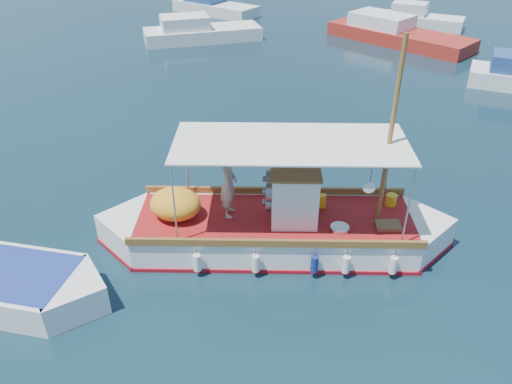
# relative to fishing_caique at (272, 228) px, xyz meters

# --- Properties ---
(ground) EXTENTS (160.00, 160.00, 0.00)m
(ground) POSITION_rel_fishing_caique_xyz_m (0.67, 0.30, -0.54)
(ground) COLOR black
(ground) RESTS_ON ground
(fishing_caique) EXTENTS (9.60, 4.45, 6.06)m
(fishing_caique) POSITION_rel_fishing_caique_xyz_m (0.00, 0.00, 0.00)
(fishing_caique) COLOR white
(fishing_caique) RESTS_ON ground
(bg_boat_nw) EXTENTS (7.48, 5.91, 1.80)m
(bg_boat_nw) POSITION_rel_fishing_caique_xyz_m (-9.76, 19.29, -0.05)
(bg_boat_nw) COLOR silver
(bg_boat_nw) RESTS_ON ground
(bg_boat_n) EXTENTS (9.38, 6.82, 1.80)m
(bg_boat_n) POSITION_rel_fishing_caique_xyz_m (2.30, 22.36, -0.05)
(bg_boat_n) COLOR #A0241A
(bg_boat_n) RESTS_ON ground
(bg_boat_far_w) EXTENTS (7.28, 4.52, 1.80)m
(bg_boat_far_w) POSITION_rel_fishing_caique_xyz_m (-11.60, 26.91, -0.05)
(bg_boat_far_w) COLOR silver
(bg_boat_far_w) RESTS_ON ground
(bg_boat_far_n) EXTENTS (5.93, 2.86, 1.80)m
(bg_boat_far_n) POSITION_rel_fishing_caique_xyz_m (3.65, 26.84, -0.05)
(bg_boat_far_n) COLOR silver
(bg_boat_far_n) RESTS_ON ground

